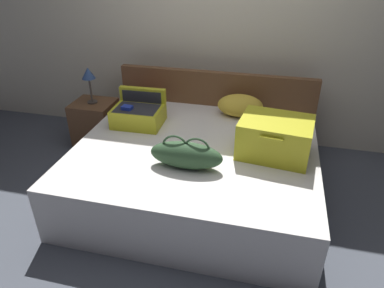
# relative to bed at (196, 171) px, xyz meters

# --- Properties ---
(ground_plane) EXTENTS (12.00, 12.00, 0.00)m
(ground_plane) POSITION_rel_bed_xyz_m (0.00, -0.40, -0.25)
(ground_plane) COLOR #4C515B
(back_wall) EXTENTS (8.00, 0.10, 2.60)m
(back_wall) POSITION_rel_bed_xyz_m (0.00, 1.25, 1.05)
(back_wall) COLOR beige
(back_wall) RESTS_ON ground
(bed) EXTENTS (2.05, 1.79, 0.50)m
(bed) POSITION_rel_bed_xyz_m (0.00, 0.00, 0.00)
(bed) COLOR silver
(bed) RESTS_ON ground
(headboard) EXTENTS (2.09, 0.08, 0.87)m
(headboard) POSITION_rel_bed_xyz_m (0.00, 0.93, 0.18)
(headboard) COLOR brown
(headboard) RESTS_ON ground
(hard_case_large) EXTENTS (0.61, 0.51, 0.31)m
(hard_case_large) POSITION_rel_bed_xyz_m (0.65, 0.04, 0.41)
(hard_case_large) COLOR gold
(hard_case_large) RESTS_ON bed
(hard_case_medium) EXTENTS (0.47, 0.38, 0.31)m
(hard_case_medium) POSITION_rel_bed_xyz_m (-0.63, 0.30, 0.36)
(hard_case_medium) COLOR gold
(hard_case_medium) RESTS_ON bed
(duffel_bag) EXTENTS (0.57, 0.20, 0.27)m
(duffel_bag) POSITION_rel_bed_xyz_m (-0.00, -0.32, 0.36)
(duffel_bag) COLOR #2D4C2D
(duffel_bag) RESTS_ON bed
(pillow_near_headboard) EXTENTS (0.47, 0.31, 0.22)m
(pillow_near_headboard) POSITION_rel_bed_xyz_m (0.29, 0.72, 0.36)
(pillow_near_headboard) COLOR gold
(pillow_near_headboard) RESTS_ON bed
(pillow_center_head) EXTENTS (0.47, 0.34, 0.16)m
(pillow_center_head) POSITION_rel_bed_xyz_m (-0.76, 0.68, 0.33)
(pillow_center_head) COLOR maroon
(pillow_center_head) RESTS_ON bed
(nightstand) EXTENTS (0.44, 0.40, 0.52)m
(nightstand) POSITION_rel_bed_xyz_m (-1.31, 0.64, 0.01)
(nightstand) COLOR brown
(nightstand) RESTS_ON ground
(table_lamp) EXTENTS (0.14, 0.14, 0.39)m
(table_lamp) POSITION_rel_bed_xyz_m (-1.31, 0.64, 0.57)
(table_lamp) COLOR #3F3833
(table_lamp) RESTS_ON nightstand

